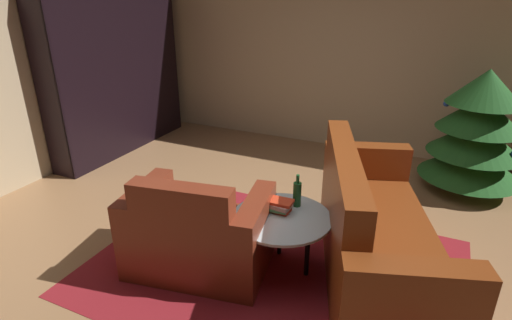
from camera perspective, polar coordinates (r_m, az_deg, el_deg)
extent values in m
plane|color=#976D47|center=(3.31, 5.24, -13.89)|extent=(7.44, 7.44, 0.00)
cube|color=tan|center=(5.32, 16.11, 15.44)|extent=(6.32, 0.06, 2.73)
cube|color=maroon|center=(3.24, 2.69, -14.76)|extent=(2.75, 1.99, 0.01)
cube|color=black|center=(5.40, -17.74, 11.80)|extent=(0.03, 2.08, 2.07)
cube|color=black|center=(6.28, -12.56, 13.76)|extent=(0.35, 0.03, 2.07)
cube|color=black|center=(4.83, -27.32, 9.13)|extent=(0.35, 0.03, 2.07)
cube|color=black|center=(5.77, -17.73, 1.87)|extent=(0.32, 2.03, 0.03)
cube|color=black|center=(5.66, -18.14, 5.09)|extent=(0.32, 2.03, 0.03)
cube|color=black|center=(5.57, -18.57, 8.42)|extent=(0.32, 2.03, 0.02)
cube|color=black|center=(5.51, -19.02, 11.84)|extent=(0.32, 2.03, 0.02)
cube|color=black|center=(5.46, -19.50, 15.34)|extent=(0.32, 2.03, 0.02)
cube|color=black|center=(5.43, -19.99, 18.88)|extent=(0.32, 2.03, 0.02)
cube|color=black|center=(5.67, -19.47, 7.96)|extent=(0.05, 0.87, 0.55)
cube|color=black|center=(5.66, -19.29, 7.94)|extent=(0.03, 0.90, 0.58)
cube|color=#9153A1|center=(6.47, -12.83, 5.75)|extent=(0.17, 0.04, 0.21)
cube|color=#1C5385|center=(6.42, -12.90, 5.68)|extent=(0.21, 0.04, 0.22)
cube|color=gold|center=(6.39, -13.20, 5.61)|extent=(0.19, 0.03, 0.23)
cube|color=#104D93|center=(6.37, -13.38, 5.34)|extent=(0.19, 0.03, 0.19)
cube|color=#C1B093|center=(6.34, -13.58, 5.23)|extent=(0.20, 0.03, 0.19)
cube|color=brown|center=(6.32, -13.97, 5.12)|extent=(0.16, 0.04, 0.19)
cube|color=#16709A|center=(6.28, -14.18, 5.09)|extent=(0.18, 0.04, 0.21)
cube|color=#264398|center=(6.24, -14.35, 4.90)|extent=(0.20, 0.03, 0.19)
cube|color=#B6B19E|center=(6.27, -13.38, 14.86)|extent=(0.20, 0.03, 0.23)
cube|color=gold|center=(6.24, -13.73, 14.85)|extent=(0.17, 0.04, 0.24)
cube|color=#147199|center=(6.20, -13.81, 14.49)|extent=(0.21, 0.03, 0.18)
cube|color=orange|center=(6.17, -14.07, 14.95)|extent=(0.21, 0.04, 0.29)
cube|color=gold|center=(6.13, -14.20, 14.68)|extent=(0.23, 0.03, 0.24)
cube|color=#408B40|center=(6.12, -14.61, 14.73)|extent=(0.18, 0.03, 0.27)
cube|color=teal|center=(6.23, -13.93, 18.10)|extent=(0.16, 0.04, 0.27)
cube|color=#BD3930|center=(6.19, -14.07, 17.93)|extent=(0.18, 0.03, 0.24)
cube|color=#92588B|center=(6.14, -14.12, 18.08)|extent=(0.24, 0.03, 0.28)
cube|color=#328B4B|center=(6.11, -14.33, 17.82)|extent=(0.25, 0.04, 0.23)
cube|color=#93568A|center=(6.09, -14.81, 17.74)|extent=(0.20, 0.04, 0.23)
cube|color=red|center=(6.06, -15.27, 17.68)|extent=(0.16, 0.05, 0.23)
cube|color=#BF3931|center=(6.00, -15.29, 17.80)|extent=(0.23, 0.04, 0.27)
cube|color=red|center=(5.97, -15.80, 17.81)|extent=(0.18, 0.04, 0.28)
cube|color=gold|center=(6.15, -14.08, 20.90)|extent=(0.26, 0.03, 0.20)
cube|color=#B11E30|center=(6.15, -14.66, 20.85)|extent=(0.18, 0.04, 0.20)
cube|color=gold|center=(6.09, -14.63, 20.73)|extent=(0.25, 0.03, 0.18)
cube|color=#493533|center=(5.99, -15.37, 20.71)|extent=(0.26, 0.04, 0.19)
cube|color=maroon|center=(3.18, -7.83, -11.55)|extent=(0.82, 0.80, 0.38)
cube|color=maroon|center=(2.76, -10.40, -7.58)|extent=(0.73, 0.27, 0.43)
cube|color=maroon|center=(2.99, -0.13, -11.03)|extent=(0.27, 0.70, 0.62)
cube|color=maroon|center=(3.29, -15.01, -8.48)|extent=(0.27, 0.70, 0.62)
ellipsoid|color=beige|center=(3.07, -6.94, -6.63)|extent=(0.31, 0.22, 0.18)
sphere|color=beige|center=(3.15, -6.43, -4.65)|extent=(0.13, 0.13, 0.13)
cube|color=maroon|center=(3.20, 16.70, -11.88)|extent=(1.19, 1.69, 0.40)
cube|color=maroon|center=(2.92, 12.17, -4.14)|extent=(0.64, 1.51, 0.55)
cube|color=maroon|center=(2.46, 20.48, -20.23)|extent=(0.76, 0.39, 0.70)
cube|color=maroon|center=(3.86, 14.93, -2.85)|extent=(0.76, 0.39, 0.70)
cylinder|color=black|center=(3.06, 7.22, -12.39)|extent=(0.04, 0.04, 0.44)
cylinder|color=black|center=(3.26, 3.35, -9.77)|extent=(0.04, 0.04, 0.44)
cylinder|color=black|center=(2.98, 0.61, -13.15)|extent=(0.04, 0.04, 0.44)
cylinder|color=silver|center=(2.97, 3.64, -8.07)|extent=(0.72, 0.72, 0.02)
cube|color=red|center=(3.02, 3.38, -7.02)|extent=(0.15, 0.12, 0.02)
cube|color=#418B57|center=(3.01, 3.08, -6.64)|extent=(0.17, 0.15, 0.02)
cube|color=#A3857B|center=(2.98, 3.27, -6.38)|extent=(0.19, 0.14, 0.03)
cube|color=red|center=(2.99, 3.17, -5.80)|extent=(0.21, 0.13, 0.02)
cylinder|color=#1C5426|center=(3.06, 5.79, -4.83)|extent=(0.06, 0.06, 0.19)
cylinder|color=#1C5426|center=(3.00, 5.88, -2.66)|extent=(0.02, 0.02, 0.07)
cylinder|color=brown|center=(4.87, 27.34, -2.81)|extent=(0.08, 0.08, 0.15)
cone|color=#1F541F|center=(4.78, 27.88, -0.10)|extent=(1.00, 1.00, 0.35)
cone|color=#1F541F|center=(4.69, 28.46, 2.82)|extent=(0.90, 0.90, 0.35)
cone|color=#1F541F|center=(4.62, 29.06, 5.83)|extent=(0.81, 0.81, 0.35)
cone|color=#1F541F|center=(4.56, 29.69, 8.93)|extent=(0.71, 0.71, 0.35)
sphere|color=yellow|center=(5.02, 27.16, 4.17)|extent=(0.07, 0.07, 0.07)
sphere|color=red|center=(5.00, 26.93, 4.72)|extent=(0.08, 0.08, 0.08)
sphere|color=blue|center=(4.63, 25.19, 7.19)|extent=(0.06, 0.06, 0.06)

